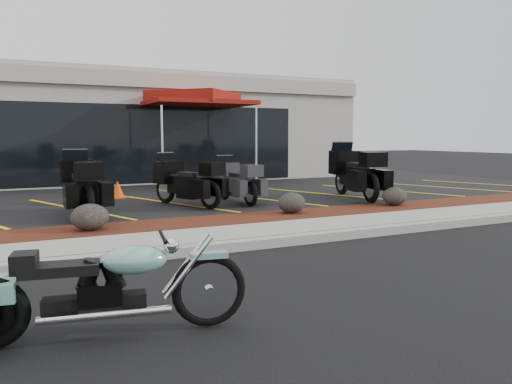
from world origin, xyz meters
TOP-DOWN VIEW (x-y plane):
  - ground at (0.00, 0.00)m, footprint 90.00×90.00m
  - curb at (0.00, 0.90)m, footprint 24.00×0.25m
  - sidewalk at (0.00, 1.60)m, footprint 24.00×1.20m
  - mulch_bed at (0.00, 2.80)m, footprint 24.00×1.20m
  - upper_lot at (0.00, 8.20)m, footprint 26.00×9.60m
  - dealership_building at (0.00, 14.47)m, footprint 18.00×8.16m
  - boulder_left at (-2.28, 2.73)m, footprint 0.64×0.53m
  - boulder_mid at (1.78, 2.92)m, footprint 0.60×0.50m
  - boulder_right at (4.52, 2.89)m, footprint 0.60×0.50m
  - hero_cruiser at (-1.85, -1.86)m, footprint 2.63×1.09m
  - touring_black_front at (-2.20, 5.35)m, footprint 0.93×2.32m
  - touring_black_mid at (-0.15, 5.64)m, footprint 1.59×2.26m
  - touring_grey at (1.40, 5.67)m, footprint 0.83×1.99m
  - touring_black_rear at (4.71, 5.23)m, footprint 1.52×2.67m
  - traffic_cone at (-0.98, 7.23)m, footprint 0.43×0.43m
  - popup_canopy at (2.06, 9.85)m, footprint 3.53×3.53m

SIDE VIEW (x-z plane):
  - ground at x=0.00m, z-range 0.00..0.00m
  - curb at x=0.00m, z-range 0.00..0.15m
  - sidewalk at x=0.00m, z-range 0.00..0.15m
  - upper_lot at x=0.00m, z-range 0.00..0.15m
  - mulch_bed at x=0.00m, z-range 0.00..0.16m
  - boulder_right at x=4.52m, z-range 0.16..0.58m
  - boulder_mid at x=1.78m, z-range 0.16..0.58m
  - traffic_cone at x=-0.98m, z-range 0.15..0.60m
  - boulder_left at x=-2.28m, z-range 0.16..0.61m
  - hero_cruiser at x=-1.85m, z-range 0.00..0.90m
  - touring_grey at x=1.40m, z-range 0.15..1.29m
  - touring_black_mid at x=-0.15m, z-range 0.15..1.38m
  - touring_black_front at x=-2.20m, z-range 0.15..1.49m
  - touring_black_rear at x=4.71m, z-range 0.15..1.61m
  - dealership_building at x=0.00m, z-range 0.01..4.01m
  - popup_canopy at x=2.06m, z-range 1.40..4.45m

